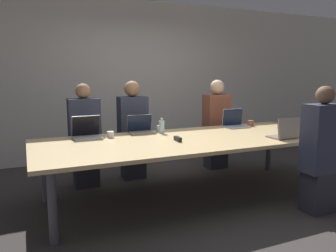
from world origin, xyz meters
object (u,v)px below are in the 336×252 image
at_px(stapler, 178,139).
at_px(laptop_near_right, 286,132).
at_px(cup_far_left, 110,135).
at_px(cup_far_midleft, 160,129).
at_px(person_far_right, 216,125).
at_px(cup_far_right, 250,123).
at_px(person_far_midleft, 133,131).
at_px(person_far_left, 85,138).
at_px(person_near_right, 321,152).
at_px(bottle_far_midleft, 162,127).
at_px(laptop_far_midleft, 141,128).
at_px(laptop_far_right, 235,122).
at_px(laptop_far_left, 87,132).

bearing_deg(stapler, laptop_near_right, -13.85).
relative_size(cup_far_left, cup_far_midleft, 0.92).
bearing_deg(person_far_right, cup_far_right, -62.04).
bearing_deg(person_far_right, cup_far_left, -163.38).
bearing_deg(person_far_midleft, person_far_left, -172.53).
distance_m(person_near_right, cup_far_right, 1.44).
relative_size(person_far_midleft, bottle_far_midleft, 7.01).
bearing_deg(person_far_right, laptop_far_midleft, -164.05).
xyz_separation_m(person_near_right, laptop_far_right, (-0.09, 1.46, 0.15)).
relative_size(cup_far_left, laptop_far_midleft, 0.25).
xyz_separation_m(cup_far_left, cup_far_right, (2.12, 0.04, 0.00)).
bearing_deg(laptop_far_left, laptop_far_right, -0.45).
distance_m(laptop_far_midleft, person_far_midleft, 0.44).
bearing_deg(laptop_far_midleft, person_far_left, 153.63).
xyz_separation_m(person_far_midleft, stapler, (0.19, -1.09, 0.07)).
height_order(cup_far_midleft, person_near_right, person_near_right).
distance_m(person_far_left, laptop_far_midleft, 0.76).
xyz_separation_m(person_far_left, cup_far_left, (0.23, -0.48, 0.11)).
bearing_deg(cup_far_right, cup_far_left, -178.80).
bearing_deg(person_far_left, bottle_far_midleft, -26.64).
distance_m(laptop_far_left, person_far_left, 0.42).
xyz_separation_m(bottle_far_midleft, cup_far_right, (1.44, 0.02, -0.04)).
distance_m(person_far_midleft, person_far_right, 1.39).
relative_size(person_near_right, stapler, 9.04).
xyz_separation_m(person_near_right, cup_far_right, (0.17, 1.43, 0.11)).
xyz_separation_m(laptop_far_midleft, laptop_near_right, (1.47, -1.05, 0.00)).
bearing_deg(person_far_left, cup_far_midleft, -21.33).
xyz_separation_m(laptop_far_left, person_far_midleft, (0.73, 0.48, -0.12)).
height_order(laptop_far_right, stapler, laptop_far_right).
distance_m(person_far_left, person_far_midleft, 0.70).
bearing_deg(person_far_left, cup_far_right, -10.47).
bearing_deg(cup_far_midleft, bottle_far_midleft, -96.15).
height_order(cup_far_midleft, laptop_far_right, laptop_far_right).
bearing_deg(laptop_far_right, person_far_midleft, 160.28).
xyz_separation_m(laptop_far_left, person_far_right, (2.12, 0.47, -0.12)).
bearing_deg(person_far_right, bottle_far_midleft, -155.56).
distance_m(laptop_far_left, person_near_right, 2.66).
distance_m(laptop_near_right, stapler, 1.31).
bearing_deg(bottle_far_midleft, cup_far_left, -178.21).
distance_m(person_far_left, cup_far_left, 0.54).
bearing_deg(person_far_right, stapler, -138.00).
xyz_separation_m(bottle_far_midleft, laptop_near_right, (1.22, -0.92, -0.01)).
bearing_deg(laptop_far_right, cup_far_right, -5.57).
bearing_deg(laptop_far_right, laptop_far_midleft, 176.85).
xyz_separation_m(laptop_far_right, cup_far_right, (0.27, -0.03, -0.03)).
xyz_separation_m(cup_far_midleft, laptop_far_right, (1.16, -0.05, 0.03)).
relative_size(person_far_left, cup_far_right, 15.33).
height_order(cup_far_left, cup_far_right, cup_far_right).
relative_size(bottle_far_midleft, laptop_near_right, 0.60).
distance_m(person_far_right, stapler, 1.61).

